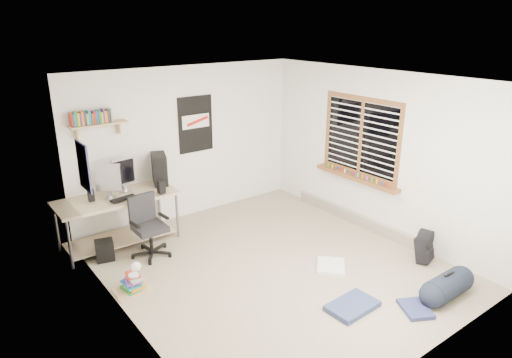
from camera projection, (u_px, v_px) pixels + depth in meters
floor at (273, 267)px, 6.19m from camera, size 4.00×4.50×0.01m
ceiling at (276, 79)px, 5.36m from camera, size 4.00×4.50×0.01m
back_wall at (188, 143)px, 7.48m from camera, size 4.00×0.01×2.50m
left_wall at (122, 219)px, 4.64m from camera, size 0.01×4.50×2.50m
right_wall at (377, 153)px, 6.91m from camera, size 0.01×4.50×2.50m
desk at (119, 221)px, 6.70m from camera, size 1.71×0.75×0.78m
monitor_left at (109, 184)px, 6.43m from camera, size 0.35×0.28×0.39m
monitor_right at (124, 177)px, 6.69m from camera, size 0.37×0.15×0.40m
pc_tower at (159, 169)px, 7.00m from camera, size 0.34×0.48×0.45m
keyboard at (123, 198)px, 6.41m from camera, size 0.38×0.19×0.02m
speaker_left at (91, 195)px, 6.33m from camera, size 0.09×0.09×0.17m
speaker_right at (161, 187)px, 6.61m from camera, size 0.10×0.10×0.19m
office_chair at (150, 224)px, 6.32m from camera, size 0.62×0.62×0.88m
wall_shelf at (99, 124)px, 6.39m from camera, size 0.80×0.22×0.24m
poster_back_wall at (196, 124)px, 7.44m from camera, size 0.62×0.03×0.92m
poster_left_wall at (83, 166)px, 5.47m from camera, size 0.02×0.42×0.60m
window at (360, 137)px, 7.04m from camera, size 0.10×1.50×1.26m
baseboard_heater at (354, 218)px, 7.49m from camera, size 0.08×2.50×0.18m
backpack at (424, 248)px, 6.25m from camera, size 0.32×0.28×0.36m
duffel_bag at (447, 287)px, 5.45m from camera, size 0.31×0.31×0.61m
tshirt at (331, 266)px, 6.17m from camera, size 0.56×0.56×0.04m
jeans_a at (352, 306)px, 5.28m from camera, size 0.61×0.40×0.07m
jeans_b at (415, 309)px, 5.24m from camera, size 0.44×0.48×0.05m
book_stack at (132, 280)px, 5.60m from camera, size 0.52×0.47×0.29m
desk_lamp at (133, 263)px, 5.52m from camera, size 0.17×0.24×0.22m
subwoofer at (105, 250)px, 6.33m from camera, size 0.30×0.30×0.27m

